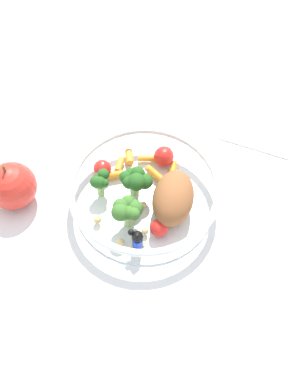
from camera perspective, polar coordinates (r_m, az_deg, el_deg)
The scene contains 4 objects.
ground_plane at distance 0.58m, azimuth 0.06°, elevation -1.30°, with size 2.40×2.40×0.00m, color white.
food_container at distance 0.55m, azimuth 0.52°, elevation -0.03°, with size 0.22×0.22×0.06m.
loose_apple at distance 0.58m, azimuth -18.59°, elevation 0.87°, with size 0.07×0.07×0.08m.
folded_napkin at distance 0.70m, azimuth 17.87°, elevation 8.77°, with size 0.14×0.11×0.01m, color white.
Camera 1 is at (0.04, -0.30, 0.49)m, focal length 36.70 mm.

